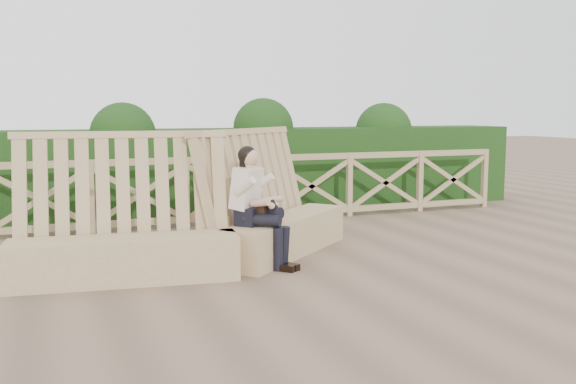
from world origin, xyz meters
name	(u,v)px	position (x,y,z in m)	size (l,w,h in m)	color
ground	(319,275)	(0.00, 0.00, 0.00)	(60.00, 60.00, 0.00)	brown
bench	(210,232)	(-1.02, 0.89, 0.41)	(4.40, 2.20, 1.62)	#987857
woman	(256,201)	(-0.51, 0.67, 0.77)	(0.73, 0.82, 1.42)	black
guardrail	(230,190)	(0.00, 3.50, 0.55)	(10.10, 0.09, 1.10)	#998359
hedge	(211,171)	(0.00, 4.70, 0.75)	(12.00, 1.20, 1.50)	black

